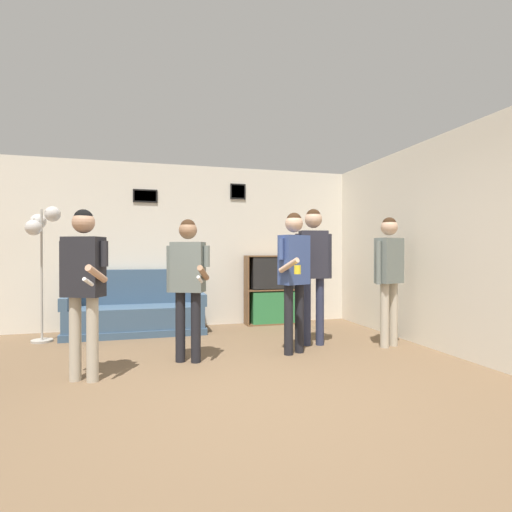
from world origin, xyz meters
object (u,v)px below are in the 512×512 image
Objects in this scene: person_player_foreground_left at (83,276)px; bottle_on_floor at (74,338)px; bookshelf at (276,290)px; couch at (137,313)px; person_watcher_holding_cup at (294,267)px; drinking_cup at (287,253)px; person_spectator_near_bookshelf at (313,260)px; person_spectator_far_right at (389,267)px; person_player_foreground_center at (188,275)px; floor_lamp at (42,232)px.

bottle_on_floor is at bearing 102.00° from person_player_foreground_left.
couch is at bearing -175.36° from bookshelf.
person_watcher_holding_cup reaches higher than bottle_on_floor.
drinking_cup is at bearing 39.76° from person_player_foreground_left.
couch is at bearing 79.14° from person_player_foreground_left.
person_spectator_near_bookshelf reaches higher than person_watcher_holding_cup.
couch is 3.76m from person_spectator_far_right.
person_spectator_far_right is at bearing 1.11° from person_player_foreground_center.
person_watcher_holding_cup is at bearing -107.65° from drinking_cup.
couch is 1.24× the size of person_player_foreground_left.
person_player_foreground_center is at bearing -178.46° from person_watcher_holding_cup.
person_watcher_holding_cup is 1.01× the size of person_spectator_far_right.
floor_lamp is at bearing 112.36° from person_player_foreground_left.
person_watcher_holding_cup is at bearing -26.09° from floor_lamp.
bottle_on_floor is at bearing 137.91° from person_player_foreground_center.
person_watcher_holding_cup is at bearing -179.31° from person_spectator_far_right.
person_player_foreground_center reaches higher than couch.
person_player_foreground_center is at bearing -133.21° from drinking_cup.
bookshelf is 0.69× the size of person_watcher_holding_cup.
couch is 1.02m from bottle_on_floor.
drinking_cup is (0.20, 0.00, 0.64)m from bookshelf.
person_player_foreground_center reaches higher than bottle_on_floor.
bottle_on_floor is at bearing 163.32° from person_spectator_far_right.
person_player_foreground_left is 0.96× the size of person_watcher_holding_cup.
floor_lamp reaches higher than person_player_foreground_center.
person_player_foreground_left reaches higher than drinking_cup.
person_spectator_far_right is at bearing -16.68° from bottle_on_floor.
person_spectator_near_bookshelf is 3.35m from bottle_on_floor.
person_player_foreground_left is at bearing -100.86° from couch.
person_player_foreground_left is at bearing -158.36° from person_player_foreground_center.
person_spectator_near_bookshelf reaches higher than bookshelf.
floor_lamp is at bearing -172.66° from drinking_cup.
floor_lamp is (-1.25, -0.30, 1.21)m from couch.
person_player_foreground_center is at bearing -166.97° from person_spectator_near_bookshelf.
couch is 2.41m from person_player_foreground_left.
person_spectator_near_bookshelf is at bearing 41.26° from person_watcher_holding_cup.
drinking_cup reaches higher than bottle_on_floor.
person_player_foreground_left is at bearing -78.00° from bottle_on_floor.
person_spectator_near_bookshelf reaches higher than person_player_foreground_left.
person_spectator_near_bookshelf is 19.49× the size of drinking_cup.
person_spectator_far_right is at bearing -18.77° from floor_lamp.
person_player_foreground_left reaches higher than bottle_on_floor.
floor_lamp is at bearing 139.63° from person_player_foreground_center.
bottle_on_floor is (-2.67, 1.21, -0.96)m from person_watcher_holding_cup.
drinking_cup is at bearing 0.26° from bookshelf.
person_spectator_far_right reaches higher than person_player_foreground_left.
person_spectator_far_right reaches higher than couch.
floor_lamp is 1.17× the size of person_player_foreground_center.
person_watcher_holding_cup reaches higher than bookshelf.
person_spectator_near_bookshelf reaches higher than person_spectator_far_right.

